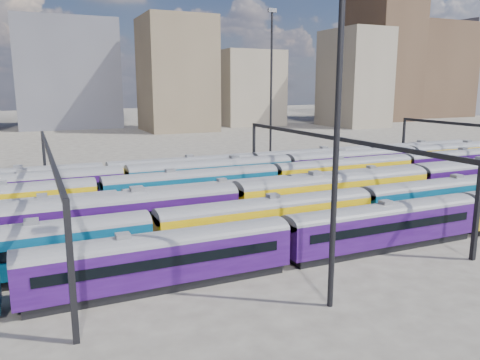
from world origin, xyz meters
name	(u,v)px	position (x,y,z in m)	size (l,w,h in m)	color
ground	(251,213)	(0.00, 0.00, 0.00)	(500.00, 500.00, 0.00)	#46423B
rake_0	(285,235)	(-4.36, -15.00, 2.46)	(114.27, 2.79, 4.68)	black
rake_1	(442,194)	(17.21, -10.00, 2.62)	(141.81, 2.96, 4.99)	black
rake_2	(234,200)	(-4.16, -5.00, 2.96)	(137.00, 3.34, 5.64)	black
rake_3	(288,188)	(4.62, 0.00, 2.39)	(111.16, 2.71, 4.55)	black
rake_4	(193,184)	(-4.93, 5.00, 2.68)	(145.18, 3.03, 5.11)	black
rake_5	(287,167)	(10.19, 10.00, 2.83)	(130.99, 3.19, 5.39)	black
rake_6	(105,175)	(-13.23, 15.00, 2.65)	(123.05, 3.00, 5.05)	black
gantry_1	(50,164)	(-20.00, 0.00, 6.79)	(0.35, 40.35, 8.03)	black
gantry_2	(330,146)	(10.00, 0.00, 6.79)	(0.35, 40.35, 8.03)	black
mast_2	(339,80)	(-5.00, -22.00, 13.97)	(1.40, 0.50, 25.60)	black
mast_3	(271,84)	(15.00, 24.00, 13.97)	(1.40, 0.50, 25.60)	black
skyline	(376,67)	(104.75, 105.73, 20.83)	(399.22, 60.48, 50.03)	#665B4C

